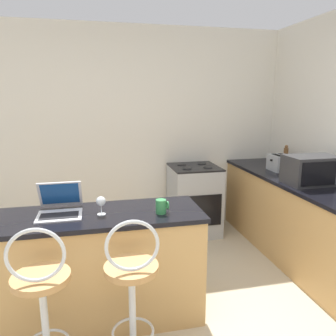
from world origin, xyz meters
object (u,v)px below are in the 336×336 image
at_px(bar_stool_near, 43,310).
at_px(laptop, 60,206).
at_px(microwave, 312,170).
at_px(bar_stool_far, 132,298).
at_px(toaster, 280,163).
at_px(wine_glass_short, 101,202).
at_px(mug_green, 161,206).
at_px(stove_range, 194,200).
at_px(pepper_mill, 286,156).

distance_m(bar_stool_near, laptop, 0.75).
bearing_deg(microwave, bar_stool_far, -153.85).
height_order(microwave, toaster, microwave).
relative_size(toaster, wine_glass_short, 1.86).
relative_size(bar_stool_near, toaster, 4.08).
xyz_separation_m(laptop, mug_green, (0.74, -0.16, -0.01)).
height_order(mug_green, wine_glass_short, wine_glass_short).
bearing_deg(wine_glass_short, stove_range, 51.70).
bearing_deg(microwave, mug_green, -163.02).
xyz_separation_m(pepper_mill, wine_glass_short, (-2.29, -1.25, -0.03)).
distance_m(laptop, stove_range, 2.11).
height_order(toaster, stove_range, toaster).
bearing_deg(mug_green, pepper_mill, 35.40).
relative_size(laptop, stove_range, 0.39).
relative_size(bar_stool_far, mug_green, 9.97).
bearing_deg(pepper_mill, bar_stool_near, -146.56).
distance_m(stove_range, mug_green, 1.81).
relative_size(microwave, wine_glass_short, 3.78).
bearing_deg(toaster, pepper_mill, 45.46).
relative_size(bar_stool_near, mug_green, 9.97).
bearing_deg(bar_stool_far, microwave, 26.15).
xyz_separation_m(bar_stool_near, microwave, (2.44, 0.94, 0.53)).
relative_size(laptop, toaster, 1.34).
relative_size(bar_stool_far, stove_range, 1.18).
bearing_deg(laptop, toaster, 21.72).
bearing_deg(toaster, wine_glass_short, -153.36).
relative_size(microwave, pepper_mill, 1.92).
xyz_separation_m(stove_range, wine_glass_short, (-1.19, -1.51, 0.54)).
height_order(toaster, wine_glass_short, toaster).
height_order(stove_range, pepper_mill, pepper_mill).
bearing_deg(bar_stool_far, mug_green, 57.64).
xyz_separation_m(toaster, pepper_mill, (0.19, 0.20, 0.04)).
height_order(mug_green, pepper_mill, pepper_mill).
distance_m(bar_stool_far, microwave, 2.20).
distance_m(toaster, stove_range, 1.15).
distance_m(laptop, pepper_mill, 2.84).
height_order(toaster, mug_green, toaster).
height_order(laptop, stove_range, laptop).
distance_m(laptop, microwave, 2.40).
bearing_deg(wine_glass_short, laptop, 161.98).
xyz_separation_m(bar_stool_far, pepper_mill, (2.13, 1.76, 0.51)).
relative_size(stove_range, wine_glass_short, 6.43).
relative_size(pepper_mill, wine_glass_short, 1.96).
xyz_separation_m(microwave, mug_green, (-1.63, -0.50, -0.09)).
bearing_deg(wine_glass_short, mug_green, -8.71).
bearing_deg(bar_stool_near, mug_green, 28.58).
bearing_deg(pepper_mill, bar_stool_far, -140.51).
bearing_deg(microwave, toaster, 87.48).
xyz_separation_m(bar_stool_far, toaster, (1.94, 1.56, 0.48)).
xyz_separation_m(microwave, toaster, (0.03, 0.62, -0.05)).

